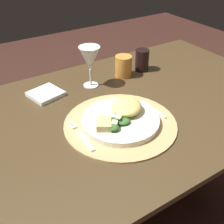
{
  "coord_description": "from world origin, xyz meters",
  "views": [
    {
      "loc": [
        -0.49,
        -0.69,
        1.28
      ],
      "look_at": [
        -0.07,
        -0.03,
        0.76
      ],
      "focal_mm": 45.08,
      "sensor_mm": 36.0,
      "label": 1
    }
  ],
  "objects_px": {
    "spoon": "(149,106)",
    "amber_tumbler": "(123,66)",
    "napkin": "(46,94)",
    "dining_table": "(122,137)",
    "wine_glass": "(90,59)",
    "fork": "(82,136)",
    "dark_tumbler": "(142,60)",
    "dinner_plate": "(120,120)"
  },
  "relations": [
    {
      "from": "dinner_plate",
      "to": "dining_table",
      "type": "bearing_deg",
      "value": 51.19
    },
    {
      "from": "wine_glass",
      "to": "amber_tumbler",
      "type": "xyz_separation_m",
      "value": [
        0.16,
        0.0,
        -0.07
      ]
    },
    {
      "from": "dark_tumbler",
      "to": "spoon",
      "type": "bearing_deg",
      "value": -122.68
    },
    {
      "from": "dining_table",
      "to": "dark_tumbler",
      "type": "xyz_separation_m",
      "value": [
        0.24,
        0.2,
        0.19
      ]
    },
    {
      "from": "spoon",
      "to": "amber_tumbler",
      "type": "relative_size",
      "value": 1.46
    },
    {
      "from": "napkin",
      "to": "dark_tumbler",
      "type": "relative_size",
      "value": 1.18
    },
    {
      "from": "dinner_plate",
      "to": "spoon",
      "type": "height_order",
      "value": "dinner_plate"
    },
    {
      "from": "napkin",
      "to": "wine_glass",
      "type": "height_order",
      "value": "wine_glass"
    },
    {
      "from": "dining_table",
      "to": "dinner_plate",
      "type": "xyz_separation_m",
      "value": [
        -0.07,
        -0.08,
        0.16
      ]
    },
    {
      "from": "napkin",
      "to": "dark_tumbler",
      "type": "distance_m",
      "value": 0.45
    },
    {
      "from": "spoon",
      "to": "dark_tumbler",
      "type": "bearing_deg",
      "value": 57.32
    },
    {
      "from": "dining_table",
      "to": "amber_tumbler",
      "type": "distance_m",
      "value": 0.31
    },
    {
      "from": "dinner_plate",
      "to": "fork",
      "type": "bearing_deg",
      "value": 178.95
    },
    {
      "from": "dinner_plate",
      "to": "fork",
      "type": "relative_size",
      "value": 1.5
    },
    {
      "from": "napkin",
      "to": "amber_tumbler",
      "type": "bearing_deg",
      "value": -3.57
    },
    {
      "from": "dinner_plate",
      "to": "dark_tumbler",
      "type": "relative_size",
      "value": 2.68
    },
    {
      "from": "dining_table",
      "to": "spoon",
      "type": "height_order",
      "value": "spoon"
    },
    {
      "from": "spoon",
      "to": "wine_glass",
      "type": "xyz_separation_m",
      "value": [
        -0.09,
        0.26,
        0.11
      ]
    },
    {
      "from": "dining_table",
      "to": "spoon",
      "type": "xyz_separation_m",
      "value": [
        0.07,
        -0.06,
        0.15
      ]
    },
    {
      "from": "amber_tumbler",
      "to": "fork",
      "type": "bearing_deg",
      "value": -141.07
    },
    {
      "from": "fork",
      "to": "spoon",
      "type": "xyz_separation_m",
      "value": [
        0.28,
        0.02,
        -0.0
      ]
    },
    {
      "from": "fork",
      "to": "wine_glass",
      "type": "distance_m",
      "value": 0.35
    },
    {
      "from": "fork",
      "to": "amber_tumbler",
      "type": "distance_m",
      "value": 0.45
    },
    {
      "from": "dinner_plate",
      "to": "wine_glass",
      "type": "distance_m",
      "value": 0.3
    },
    {
      "from": "dining_table",
      "to": "dinner_plate",
      "type": "relative_size",
      "value": 5.31
    },
    {
      "from": "dark_tumbler",
      "to": "fork",
      "type": "bearing_deg",
      "value": -147.74
    },
    {
      "from": "fork",
      "to": "dark_tumbler",
      "type": "distance_m",
      "value": 0.53
    },
    {
      "from": "dinner_plate",
      "to": "amber_tumbler",
      "type": "xyz_separation_m",
      "value": [
        0.21,
        0.29,
        0.03
      ]
    },
    {
      "from": "dining_table",
      "to": "amber_tumbler",
      "type": "relative_size",
      "value": 15.14
    },
    {
      "from": "dinner_plate",
      "to": "amber_tumbler",
      "type": "height_order",
      "value": "amber_tumbler"
    },
    {
      "from": "spoon",
      "to": "amber_tumbler",
      "type": "bearing_deg",
      "value": 75.36
    },
    {
      "from": "fork",
      "to": "spoon",
      "type": "distance_m",
      "value": 0.28
    },
    {
      "from": "dinner_plate",
      "to": "dark_tumbler",
      "type": "bearing_deg",
      "value": 42.79
    },
    {
      "from": "napkin",
      "to": "dining_table",
      "type": "bearing_deg",
      "value": -47.9
    },
    {
      "from": "fork",
      "to": "amber_tumbler",
      "type": "bearing_deg",
      "value": 38.93
    },
    {
      "from": "napkin",
      "to": "amber_tumbler",
      "type": "relative_size",
      "value": 1.25
    },
    {
      "from": "dining_table",
      "to": "napkin",
      "type": "height_order",
      "value": "napkin"
    },
    {
      "from": "fork",
      "to": "napkin",
      "type": "distance_m",
      "value": 0.3
    },
    {
      "from": "fork",
      "to": "wine_glass",
      "type": "bearing_deg",
      "value": 55.91
    },
    {
      "from": "fork",
      "to": "napkin",
      "type": "height_order",
      "value": "napkin"
    },
    {
      "from": "dining_table",
      "to": "napkin",
      "type": "bearing_deg",
      "value": 132.1
    },
    {
      "from": "dark_tumbler",
      "to": "dining_table",
      "type": "bearing_deg",
      "value": -140.03
    }
  ]
}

